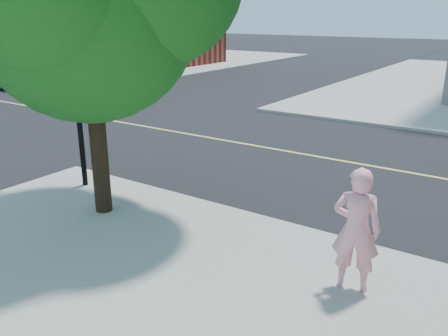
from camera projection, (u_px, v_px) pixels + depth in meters
The scene contains 6 objects.
ground at pixel (104, 178), 11.31m from camera, with size 140.00×140.00×0.00m, color black.
road_ew at pixel (212, 138), 14.85m from camera, with size 140.00×9.00×0.01m, color black.
sidewalk_nw at pixel (109, 58), 40.41m from camera, with size 26.00×25.00×0.12m, color #A4A599.
man_on_phone at pixel (356, 230), 6.34m from camera, with size 0.65×0.42×1.78m, color #FDA3B8.
signal_pole at pixel (13, 29), 10.54m from camera, with size 3.61×0.41×4.08m.
car_a at pixel (40, 75), 23.80m from camera, with size 2.51×5.45×1.51m, color silver.
Camera 1 is at (8.36, -7.22, 3.80)m, focal length 37.66 mm.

